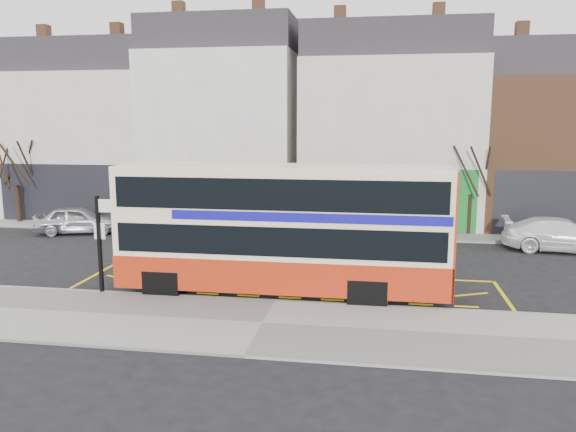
% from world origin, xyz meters
% --- Properties ---
extents(ground, '(120.00, 120.00, 0.00)m').
position_xyz_m(ground, '(0.00, 0.00, 0.00)').
color(ground, black).
rests_on(ground, ground).
extents(pavement, '(40.00, 4.00, 0.15)m').
position_xyz_m(pavement, '(0.00, -2.30, 0.07)').
color(pavement, gray).
rests_on(pavement, ground).
extents(kerb, '(40.00, 0.15, 0.15)m').
position_xyz_m(kerb, '(0.00, -0.38, 0.07)').
color(kerb, gray).
rests_on(kerb, ground).
extents(far_pavement, '(50.00, 3.00, 0.15)m').
position_xyz_m(far_pavement, '(0.00, 11.00, 0.07)').
color(far_pavement, gray).
rests_on(far_pavement, ground).
extents(road_markings, '(14.00, 3.40, 0.01)m').
position_xyz_m(road_markings, '(0.00, 1.60, 0.01)').
color(road_markings, yellow).
rests_on(road_markings, ground).
extents(terrace_far_left, '(8.00, 8.01, 10.80)m').
position_xyz_m(terrace_far_left, '(-13.50, 14.99, 4.82)').
color(terrace_far_left, silver).
rests_on(terrace_far_left, ground).
extents(terrace_left, '(8.00, 8.01, 11.80)m').
position_xyz_m(terrace_left, '(-5.50, 14.99, 5.32)').
color(terrace_left, beige).
rests_on(terrace_left, ground).
extents(terrace_green_shop, '(9.00, 8.01, 11.30)m').
position_xyz_m(terrace_green_shop, '(3.50, 14.99, 5.07)').
color(terrace_green_shop, silver).
rests_on(terrace_green_shop, ground).
extents(terrace_right, '(9.00, 8.01, 10.30)m').
position_xyz_m(terrace_right, '(12.50, 14.99, 4.57)').
color(terrace_right, brown).
rests_on(terrace_right, ground).
extents(double_decker_bus, '(10.31, 2.42, 4.11)m').
position_xyz_m(double_decker_bus, '(0.06, 0.70, 2.16)').
color(double_decker_bus, '#FBE6BF').
rests_on(double_decker_bus, ground).
extents(bus_stop_post, '(0.76, 0.14, 3.06)m').
position_xyz_m(bus_stop_post, '(-5.51, -0.39, 1.98)').
color(bus_stop_post, black).
rests_on(bus_stop_post, pavement).
extents(car_silver, '(4.31, 2.71, 1.37)m').
position_xyz_m(car_silver, '(-11.51, 8.72, 0.68)').
color(car_silver, '#BCBBC1').
rests_on(car_silver, ground).
extents(car_grey, '(4.76, 2.76, 1.48)m').
position_xyz_m(car_grey, '(-2.25, 9.23, 0.74)').
color(car_grey, '#36393D').
rests_on(car_grey, ground).
extents(car_white, '(4.98, 2.44, 1.39)m').
position_xyz_m(car_white, '(10.73, 8.49, 0.70)').
color(car_white, white).
rests_on(car_white, ground).
extents(street_tree_left, '(2.64, 2.64, 5.71)m').
position_xyz_m(street_tree_left, '(-15.96, 10.60, 3.89)').
color(street_tree_left, black).
rests_on(street_tree_left, ground).
extents(street_tree_right, '(2.57, 2.57, 5.55)m').
position_xyz_m(street_tree_right, '(7.30, 11.07, 3.78)').
color(street_tree_right, black).
rests_on(street_tree_right, ground).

